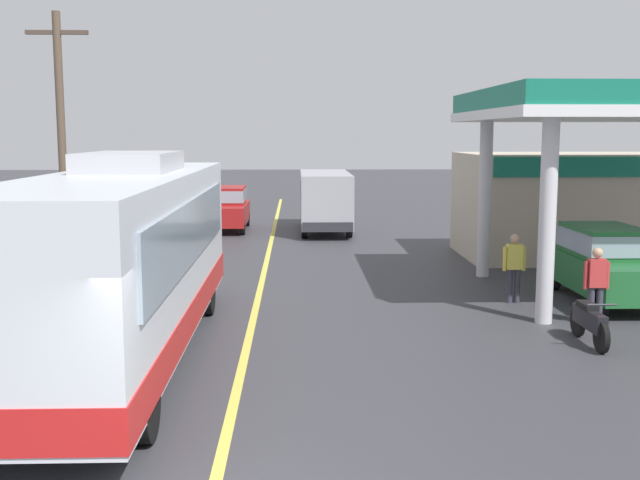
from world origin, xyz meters
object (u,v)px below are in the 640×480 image
pedestrian_by_shop (514,264)px  car_trailing_behind_bus (227,206)px  car_at_pump (605,260)px  motorcycle_parked_forecourt (589,321)px  pedestrian_near_pump (596,282)px  minibus_opposing_lane (325,196)px  coach_bus_main (122,264)px

pedestrian_by_shop → car_trailing_behind_bus: car_trailing_behind_bus is taller
car_at_pump → motorcycle_parked_forecourt: (-1.81, -3.75, -0.57)m
pedestrian_near_pump → car_trailing_behind_bus: bearing=119.3°
car_at_pump → pedestrian_by_shop: (-2.24, -0.09, -0.08)m
car_at_pump → motorcycle_parked_forecourt: bearing=-115.7°
minibus_opposing_lane → car_trailing_behind_bus: 4.17m
car_at_pump → minibus_opposing_lane: bearing=114.6°
pedestrian_by_shop → car_at_pump: bearing=2.4°
pedestrian_near_pump → pedestrian_by_shop: (-1.12, 2.19, 0.00)m
car_at_pump → pedestrian_by_shop: 2.25m
coach_bus_main → minibus_opposing_lane: size_ratio=1.80×
car_at_pump → minibus_opposing_lane: (-6.26, 13.69, 0.46)m
motorcycle_parked_forecourt → car_trailing_behind_bus: car_trailing_behind_bus is taller
minibus_opposing_lane → car_trailing_behind_bus: (-4.11, 0.52, -0.46)m
coach_bus_main → pedestrian_by_shop: (8.33, 4.27, -0.79)m
motorcycle_parked_forecourt → pedestrian_near_pump: size_ratio=1.08×
car_at_pump → pedestrian_near_pump: (-1.12, -2.29, -0.08)m
minibus_opposing_lane → motorcycle_parked_forecourt: bearing=-75.7°
coach_bus_main → pedestrian_by_shop: bearing=27.2°
car_trailing_behind_bus → pedestrian_near_pump: bearing=-60.7°
pedestrian_by_shop → minibus_opposing_lane: bearing=106.2°
minibus_opposing_lane → car_trailing_behind_bus: bearing=172.8°
coach_bus_main → pedestrian_near_pump: (9.45, 2.08, -0.79)m
minibus_opposing_lane → motorcycle_parked_forecourt: (4.45, -17.44, -1.03)m
pedestrian_by_shop → car_trailing_behind_bus: 16.45m
pedestrian_by_shop → car_trailing_behind_bus: bearing=119.6°
coach_bus_main → car_at_pump: size_ratio=2.63×
minibus_opposing_lane → pedestrian_by_shop: bearing=-73.8°
motorcycle_parked_forecourt → car_trailing_behind_bus: bearing=115.5°
coach_bus_main → car_trailing_behind_bus: bearing=89.4°
car_at_pump → pedestrian_by_shop: size_ratio=2.53×
coach_bus_main → minibus_opposing_lane: (4.31, 18.05, -0.25)m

